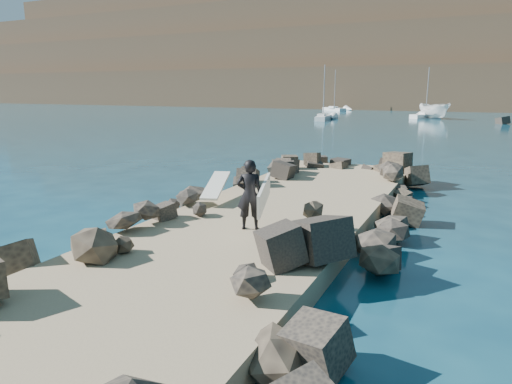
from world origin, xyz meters
TOP-DOWN VIEW (x-y plane):
  - ground at (0.00, 0.00)m, footprint 800.00×800.00m
  - jetty at (0.00, -2.00)m, footprint 6.00×26.00m
  - riprap_left at (-2.90, -1.50)m, footprint 2.60×22.00m
  - riprap_right at (2.90, -1.50)m, footprint 2.60×22.00m
  - headland at (10.00, 160.00)m, footprint 360.00×140.00m
  - surfboard_resting at (-2.45, 0.79)m, footprint 1.31×2.48m
  - boat_imported at (-0.15, 63.83)m, footprint 6.20×6.55m
  - surfer_with_board at (0.25, -1.81)m, footprint 1.30×2.40m
  - sailboat_e at (-22.20, 84.87)m, footprint 6.38×6.15m
  - sailboat_b at (-1.59, 65.64)m, footprint 4.36×6.61m
  - sailboat_a at (-14.96, 53.75)m, footprint 2.47×6.93m

SIDE VIEW (x-z plane):
  - ground at x=0.00m, z-range 0.00..0.00m
  - jetty at x=0.00m, z-range 0.00..0.60m
  - sailboat_e at x=-22.20m, z-range -4.02..4.72m
  - sailboat_a at x=-14.96m, z-range -3.76..4.45m
  - sailboat_b at x=-1.59m, z-range -3.70..4.40m
  - riprap_left at x=-2.90m, z-range 0.00..1.00m
  - riprap_right at x=2.90m, z-range 0.00..1.00m
  - surfboard_resting at x=-2.45m, z-range 1.00..1.08m
  - boat_imported at x=-0.15m, z-range 0.00..2.53m
  - surfer_with_board at x=0.25m, z-range 0.61..2.61m
  - headland at x=10.00m, z-range 0.00..32.00m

